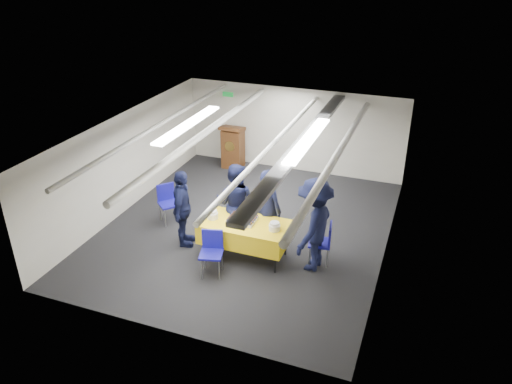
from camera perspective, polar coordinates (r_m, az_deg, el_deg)
ground at (r=11.11m, az=-1.08°, el=-4.18°), size 7.00×7.00×0.00m
room_shell at (r=10.62m, az=0.12°, el=5.23°), size 6.00×7.00×2.30m
serving_table at (r=9.89m, az=-1.33°, el=-4.59°), size 1.75×0.90×0.77m
sheet_cake at (r=9.82m, az=-1.57°, el=-3.10°), size 0.55×0.43×0.09m
plate_stack_left at (r=9.94m, az=-4.99°, el=-2.59°), size 0.22×0.22×0.17m
plate_stack_right at (r=9.52m, az=2.14°, el=-3.95°), size 0.22×0.22×0.17m
podium at (r=13.93m, az=-2.65°, el=5.22°), size 0.62×0.53×1.25m
chair_near at (r=9.49m, az=-5.07°, el=-6.39°), size 0.52×0.52×0.87m
chair_right at (r=9.79m, az=7.79°, el=-5.40°), size 0.48×0.48×0.87m
chair_left at (r=11.36m, az=-10.07°, el=-0.81°), size 0.59×0.59×0.87m
sailor_a at (r=10.09m, az=1.36°, el=-1.92°), size 0.73×0.59×1.73m
sailor_b at (r=10.30m, az=-2.38°, el=-1.28°), size 0.88×0.70×1.74m
sailor_c at (r=10.26m, az=-8.39°, el=-1.92°), size 0.67×1.05×1.66m
sailor_d at (r=9.44m, az=6.65°, el=-3.76°), size 0.87×1.30×1.87m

